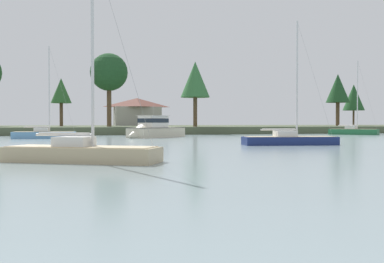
{
  "coord_description": "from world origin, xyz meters",
  "views": [
    {
      "loc": [
        -14.98,
        -8.97,
        2.08
      ],
      "look_at": [
        -4.27,
        31.16,
        1.21
      ],
      "focal_mm": 41.8,
      "sensor_mm": 36.0,
      "label": 1
    }
  ],
  "objects_px": {
    "sailboat_sand": "(81,157)",
    "cruiser_cream": "(152,132)",
    "sailboat_navy": "(289,142)",
    "sailboat_skyblue": "(44,137)",
    "sailboat_green": "(353,133)"
  },
  "relations": [
    {
      "from": "sailboat_navy",
      "to": "sailboat_green",
      "type": "bearing_deg",
      "value": 46.87
    },
    {
      "from": "sailboat_skyblue",
      "to": "cruiser_cream",
      "type": "xyz_separation_m",
      "value": [
        13.81,
        0.27,
        0.44
      ]
    },
    {
      "from": "sailboat_sand",
      "to": "sailboat_navy",
      "type": "relative_size",
      "value": 1.01
    },
    {
      "from": "sailboat_skyblue",
      "to": "sailboat_green",
      "type": "relative_size",
      "value": 0.95
    },
    {
      "from": "sailboat_sand",
      "to": "sailboat_navy",
      "type": "bearing_deg",
      "value": 35.22
    },
    {
      "from": "sailboat_skyblue",
      "to": "sailboat_green",
      "type": "height_order",
      "value": "sailboat_green"
    },
    {
      "from": "cruiser_cream",
      "to": "sailboat_navy",
      "type": "relative_size",
      "value": 0.82
    },
    {
      "from": "sailboat_sand",
      "to": "sailboat_green",
      "type": "height_order",
      "value": "sailboat_green"
    },
    {
      "from": "cruiser_cream",
      "to": "sailboat_green",
      "type": "distance_m",
      "value": 35.38
    },
    {
      "from": "sailboat_skyblue",
      "to": "cruiser_cream",
      "type": "distance_m",
      "value": 13.82
    },
    {
      "from": "sailboat_skyblue",
      "to": "sailboat_navy",
      "type": "height_order",
      "value": "sailboat_skyblue"
    },
    {
      "from": "cruiser_cream",
      "to": "sailboat_navy",
      "type": "distance_m",
      "value": 24.19
    },
    {
      "from": "sailboat_sand",
      "to": "cruiser_cream",
      "type": "relative_size",
      "value": 1.23
    },
    {
      "from": "sailboat_sand",
      "to": "sailboat_navy",
      "type": "distance_m",
      "value": 22.98
    },
    {
      "from": "sailboat_skyblue",
      "to": "sailboat_green",
      "type": "distance_m",
      "value": 49.1
    }
  ]
}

